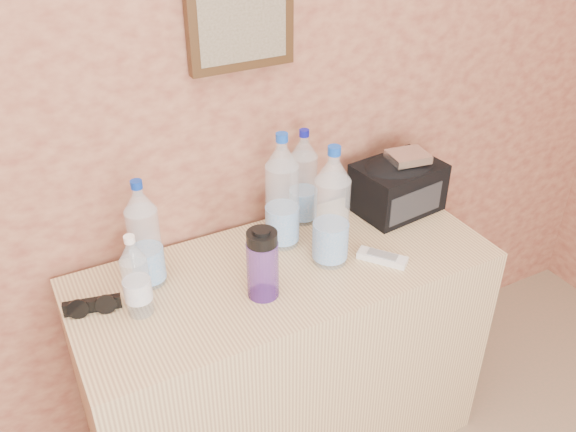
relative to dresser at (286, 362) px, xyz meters
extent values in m
plane|color=tan|center=(-0.39, 0.27, 0.97)|extent=(4.00, 0.00, 4.00)
cube|color=tan|center=(0.00, 0.00, 0.00)|extent=(1.22, 0.51, 0.76)
cylinder|color=silver|center=(-0.36, 0.12, 0.52)|extent=(0.09, 0.09, 0.28)
cylinder|color=#0B2F97|center=(-0.36, 0.12, 0.69)|extent=(0.03, 0.03, 0.02)
cylinder|color=white|center=(0.05, 0.11, 0.54)|extent=(0.10, 0.10, 0.32)
cylinder|color=#1246BC|center=(0.05, 0.11, 0.73)|extent=(0.03, 0.03, 0.02)
cylinder|color=silver|center=(0.17, 0.20, 0.52)|extent=(0.09, 0.09, 0.27)
cylinder|color=#0D1192|center=(0.17, 0.20, 0.69)|extent=(0.03, 0.03, 0.02)
cylinder|color=silver|center=(0.13, -0.03, 0.54)|extent=(0.10, 0.10, 0.32)
cylinder|color=#0F41B2|center=(0.13, -0.03, 0.74)|extent=(0.04, 0.04, 0.02)
cylinder|color=#D0E2FB|center=(-0.42, 0.00, 0.48)|extent=(0.07, 0.07, 0.20)
cylinder|color=white|center=(-0.42, 0.00, 0.61)|extent=(0.03, 0.03, 0.02)
cylinder|color=#4F268B|center=(-0.11, -0.08, 0.47)|extent=(0.09, 0.09, 0.17)
cylinder|color=black|center=(-0.11, -0.08, 0.57)|extent=(0.08, 0.08, 0.04)
cube|color=silver|center=(0.26, -0.11, 0.39)|extent=(0.12, 0.14, 0.02)
cube|color=silver|center=(0.49, 0.10, 0.58)|extent=(0.13, 0.12, 0.02)
camera|label=1|loc=(-0.65, -1.25, 1.44)|focal=38.00mm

